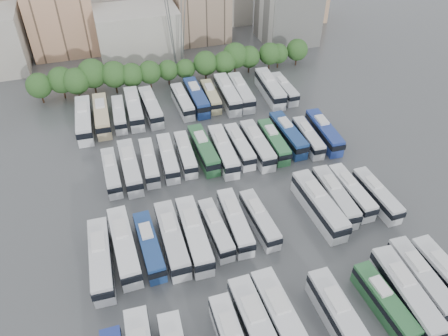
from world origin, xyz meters
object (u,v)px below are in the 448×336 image
object	(u,v)px
bus_r3_s13	(284,88)
bus_r2_s10	(273,141)
bus_r2_s7	(223,151)
bus_r2_s13	(324,132)
bus_r0_s8	(341,319)
bus_r2_s9	(257,145)
bus_r3_s0	(84,120)
bus_r0_s10	(384,303)
bus_r1_s7	(259,219)
bus_r3_s7	(196,97)
bus_r3_s6	(182,101)
bus_r1_s3	(172,239)
bus_r0_s13	(448,279)
bus_r3_s4	(151,107)
bus_r0_s5	(257,330)
bus_r1_s5	(216,229)
bus_r2_s1	(111,172)
bus_r1_s6	(235,221)
bus_r1_s12	(351,191)
bus_r2_s12	(308,137)
bus_r3_s9	(227,94)
bus_r1_s11	(335,196)
bus_r2_s4	(168,157)
bus_r2_s2	(130,167)
bus_r2_s11	(288,134)
bus_r0_s6	(282,321)
bus_r1_s2	(149,246)
bus_r2_s5	(186,154)
bus_r3_s10	(241,92)
bus_r1_s10	(319,205)
bus_r3_s2	(119,114)
bus_r0_s11	(406,294)
bus_r3_s1	(102,115)
bus_r3_s3	(134,108)
bus_r1_s1	(124,246)
bus_r0_s12	(421,279)
bus_r2_s6	(204,149)
bus_r3_s8	(211,96)

from	to	relation	value
bus_r3_s13	bus_r2_s10	bearing A→B (deg)	-119.00
bus_r2_s7	bus_r2_s13	bearing A→B (deg)	2.31
bus_r0_s8	bus_r2_s9	size ratio (longest dim) A/B	1.05
bus_r0_s8	bus_r3_s0	bearing A→B (deg)	115.66
bus_r0_s10	bus_r2_s7	world-z (taller)	bus_r2_s7
bus_r1_s7	bus_r3_s7	distance (m)	37.54
bus_r3_s6	bus_r1_s3	bearing A→B (deg)	-106.84
bus_r0_s13	bus_r3_s4	world-z (taller)	bus_r0_s13
bus_r2_s13	bus_r0_s5	bearing A→B (deg)	-124.95
bus_r2_s9	bus_r3_s4	bearing A→B (deg)	130.67
bus_r1_s5	bus_r2_s13	size ratio (longest dim) A/B	0.88
bus_r2_s1	bus_r2_s13	size ratio (longest dim) A/B	0.89
bus_r1_s6	bus_r1_s12	distance (m)	19.97
bus_r2_s12	bus_r3_s9	xyz separation A→B (m)	(-9.77, 19.51, 0.38)
bus_r2_s13	bus_r3_s7	size ratio (longest dim) A/B	0.96
bus_r1_s11	bus_r1_s6	bearing A→B (deg)	-176.48
bus_r3_s0	bus_r3_s6	distance (m)	20.29
bus_r1_s5	bus_r2_s4	world-z (taller)	bus_r2_s4
bus_r2_s12	bus_r2_s2	bearing A→B (deg)	-178.82
bus_r0_s5	bus_r2_s13	distance (m)	43.85
bus_r2_s9	bus_r2_s11	bearing A→B (deg)	11.85
bus_r2_s4	bus_r1_s11	bearing A→B (deg)	-34.99
bus_r0_s6	bus_r1_s2	distance (m)	21.18
bus_r2_s5	bus_r3_s13	xyz separation A→B (m)	(26.29, 16.84, 0.02)
bus_r2_s13	bus_r3_s13	world-z (taller)	bus_r2_s13
bus_r3_s9	bus_r3_s10	bearing A→B (deg)	1.29
bus_r1_s3	bus_r2_s4	xyz separation A→B (m)	(3.26, 19.05, -0.22)
bus_r1_s6	bus_r2_s9	bearing A→B (deg)	61.49
bus_r0_s10	bus_r1_s10	bearing A→B (deg)	87.29
bus_r2_s10	bus_r3_s6	bearing A→B (deg)	124.94
bus_r0_s5	bus_r2_s1	world-z (taller)	bus_r0_s5
bus_r1_s10	bus_r3_s2	world-z (taller)	bus_r1_s10
bus_r2_s9	bus_r2_s11	world-z (taller)	bus_r2_s9
bus_r0_s11	bus_r3_s1	world-z (taller)	bus_r0_s11
bus_r3_s10	bus_r2_s9	bearing A→B (deg)	-97.38
bus_r3_s6	bus_r3_s3	bearing A→B (deg)	178.93
bus_r2_s2	bus_r3_s1	xyz separation A→B (m)	(-3.19, 18.08, 0.06)
bus_r1_s1	bus_r1_s10	bearing A→B (deg)	-3.43
bus_r2_s10	bus_r3_s3	size ratio (longest dim) A/B	0.89
bus_r3_s1	bus_r3_s10	xyz separation A→B (m)	(29.73, 0.74, -0.02)
bus_r1_s5	bus_r2_s4	xyz separation A→B (m)	(-3.31, 18.81, 0.09)
bus_r0_s5	bus_r1_s5	distance (m)	17.13
bus_r0_s6	bus_r2_s10	world-z (taller)	bus_r0_s6
bus_r0_s12	bus_r3_s2	size ratio (longest dim) A/B	1.12
bus_r1_s7	bus_r2_s6	world-z (taller)	bus_r2_s6
bus_r3_s7	bus_r1_s12	bearing A→B (deg)	-66.12
bus_r2_s5	bus_r3_s3	xyz separation A→B (m)	(-6.64, 17.83, 0.31)
bus_r1_s10	bus_r2_s11	bearing A→B (deg)	78.30
bus_r2_s4	bus_r3_s3	world-z (taller)	bus_r3_s3
bus_r0_s6	bus_r3_s8	distance (m)	54.89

